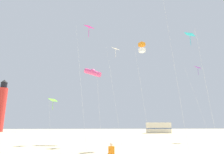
% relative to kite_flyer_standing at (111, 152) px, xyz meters
% --- Properties ---
extents(kite_flyer_standing, '(0.42, 0.55, 1.16)m').
position_rel_kite_flyer_standing_xyz_m(kite_flyer_standing, '(0.00, 0.00, 0.00)').
color(kite_flyer_standing, orange).
rests_on(kite_flyer_standing, ground).
extents(kite_diamond_magenta, '(1.99, 1.99, 12.72)m').
position_rel_kite_flyer_standing_xyz_m(kite_diamond_magenta, '(-2.04, 6.23, 11.27)').
color(kite_diamond_magenta, silver).
rests_on(kite_diamond_magenta, ground).
extents(kite_tube_rainbow, '(2.65, 2.17, 10.00)m').
position_rel_kite_flyer_standing_xyz_m(kite_tube_rainbow, '(-1.69, 13.23, 8.68)').
color(kite_tube_rainbow, silver).
rests_on(kite_tube_rainbow, ground).
extents(kite_diamond_cyan, '(2.08, 2.08, 11.45)m').
position_rel_kite_flyer_standing_xyz_m(kite_diamond_cyan, '(8.45, 4.73, 10.10)').
color(kite_diamond_cyan, silver).
rests_on(kite_diamond_cyan, ground).
extents(kite_diamond_violet, '(2.61, 2.61, 11.14)m').
position_rel_kite_flyer_standing_xyz_m(kite_diamond_violet, '(14.46, 15.09, 9.81)').
color(kite_diamond_violet, silver).
rests_on(kite_diamond_violet, ground).
extents(kite_diamond_lime, '(1.22, 1.22, 5.39)m').
position_rel_kite_flyer_standing_xyz_m(kite_diamond_lime, '(-6.42, 11.47, 4.41)').
color(kite_diamond_lime, silver).
rests_on(kite_diamond_lime, ground).
extents(kite_box_orange, '(1.33, 1.33, 11.55)m').
position_rel_kite_flyer_standing_xyz_m(kite_box_orange, '(4.11, 7.93, 10.34)').
color(kite_box_orange, silver).
rests_on(kite_box_orange, ground).
extents(kite_diamond_white, '(1.87, 1.87, 12.32)m').
position_rel_kite_flyer_standing_xyz_m(kite_diamond_white, '(1.29, 11.20, 10.90)').
color(kite_diamond_white, silver).
rests_on(kite_diamond_white, ground).
extents(lighthouse_distant, '(2.80, 2.80, 16.80)m').
position_rel_kite_flyer_standing_xyz_m(lighthouse_distant, '(-32.17, 52.50, 7.22)').
color(lighthouse_distant, red).
rests_on(lighthouse_distant, ground).
extents(rv_van_cream, '(6.46, 2.41, 2.80)m').
position_rel_kite_flyer_standing_xyz_m(rv_van_cream, '(15.65, 40.73, 0.78)').
color(rv_van_cream, beige).
rests_on(rv_van_cream, ground).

